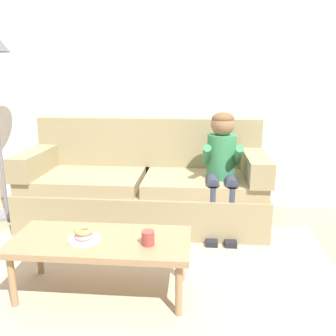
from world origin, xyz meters
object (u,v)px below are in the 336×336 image
coffee_table (101,245)px  mug (148,238)px  couch (145,186)px  donut (84,236)px  person_child (222,162)px  toy_controller (55,256)px

coffee_table → mug: size_ratio=12.76×
couch → donut: (-0.19, -1.30, 0.08)m
coffee_table → person_child: size_ratio=1.04×
couch → coffee_table: couch is taller
person_child → mug: size_ratio=12.24×
person_child → couch: bearing=163.7°
coffee_table → person_child: 1.38m
coffee_table → mug: bearing=-10.1°
couch → coffee_table: bearing=-94.4°
coffee_table → donut: donut is taller
donut → person_child: bearing=49.8°
couch → person_child: person_child is taller
donut → toy_controller: bearing=131.8°
mug → coffee_table: bearing=169.9°
person_child → mug: bearing=-114.6°
coffee_table → toy_controller: (-0.50, 0.42, -0.33)m
couch → toy_controller: bearing=-125.1°
person_child → mug: (-0.51, -1.11, -0.23)m
person_child → toy_controller: size_ratio=4.87×
couch → coffee_table: 1.27m
person_child → mug: person_child is taller
mug → donut: bearing=176.7°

